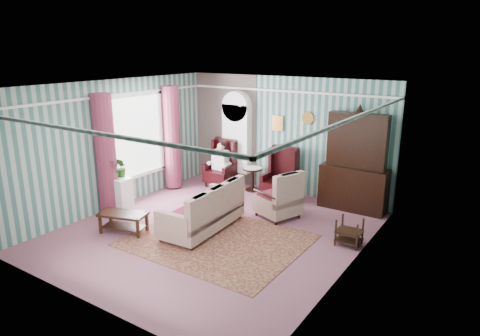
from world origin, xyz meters
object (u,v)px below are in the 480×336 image
Objects in this scene: seated_woman at (221,165)px; nest_table at (349,231)px; coffee_table at (124,223)px; bookcase at (237,143)px; dresser_hutch at (355,159)px; round_side_table at (252,179)px; sofa at (202,206)px; wingback_left at (221,163)px; floral_armchair at (278,196)px; wingback_right at (279,174)px; plant_stand at (119,195)px.

seated_woman is 2.19× the size of nest_table.
seated_woman is 3.49m from coffee_table.
coffee_table is at bearing -91.93° from bookcase.
coffee_table is (-3.38, -3.74, -0.97)m from dresser_hutch.
round_side_table is 2.70m from sofa.
bookcase reaches higher than seated_woman.
wingback_left is at bearing -122.66° from bookcase.
floral_armchair is (0.95, 1.44, -0.02)m from sofa.
sofa is (-0.40, -2.50, -0.13)m from wingback_right.
wingback_left reaches higher than nest_table.
wingback_right is at bearing -12.23° from sofa.
nest_table is at bearing -20.85° from seated_woman.
seated_woman is 0.60× the size of sofa.
wingback_right is at bearing -10.01° from round_side_table.
plant_stand is (-1.05, -3.14, -0.72)m from bookcase.
sofa is (0.45, -2.65, 0.20)m from round_side_table.
round_side_table is 3.70m from coffee_table.
bookcase is at bearing 71.51° from plant_stand.
sofa is (-2.15, -2.77, -0.68)m from dresser_hutch.
floral_armchair is at bearing 28.53° from plant_stand.
wingback_left reaches higher than round_side_table.
wingback_right is at bearing 64.83° from coffee_table.
dresser_hutch is (3.25, -0.12, 0.06)m from bookcase.
coffee_table is at bearing -38.06° from plant_stand.
floral_armchair reaches higher than plant_stand.
bookcase is 1.90× the size of seated_woman.
coffee_table is (-3.95, -1.92, -0.06)m from nest_table.
nest_table is at bearing -33.75° from wingback_right.
sofa reaches higher than coffee_table.
round_side_table is (0.65, -0.24, -0.82)m from bookcase.
wingback_right reaches higher than sofa.
coffee_table is at bearing -88.03° from seated_woman.
wingback_left is 2.87m from plant_stand.
sofa reaches higher than floral_armchair.
bookcase is 1.07m from round_side_table.
wingback_left is at bearing -175.59° from dresser_hutch.
bookcase is 3.16m from sofa.
plant_stand is 1.18m from coffee_table.
seated_woman is at bearing 0.00° from wingback_left.
seated_woman is (-1.75, 0.00, -0.04)m from wingback_right.
dresser_hutch is 3.56m from seated_woman.
bookcase is at bearing 17.66° from sofa.
floral_armchair reaches higher than round_side_table.
wingback_right is 2.81m from nest_table.
wingback_right is (-1.75, -0.27, -0.55)m from dresser_hutch.
coffee_table is at bearing -115.17° from wingback_right.
plant_stand is (-1.70, -2.90, 0.10)m from round_side_table.
dresser_hutch is at bearing 47.89° from coffee_table.
floral_armchair is at bearing -35.36° from bookcase.
nest_table is 0.58× the size of coffee_table.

